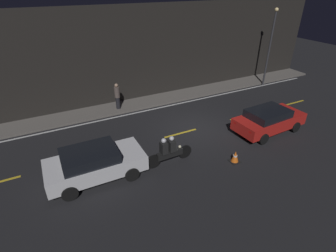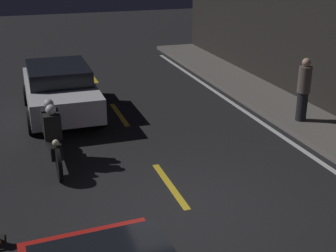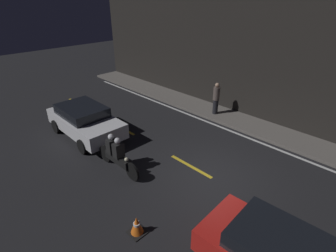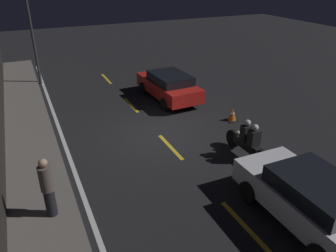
{
  "view_description": "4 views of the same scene",
  "coord_description": "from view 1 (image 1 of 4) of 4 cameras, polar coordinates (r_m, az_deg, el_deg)",
  "views": [
    {
      "loc": [
        -7.31,
        -10.82,
        7.49
      ],
      "look_at": [
        -1.92,
        -0.27,
        0.84
      ],
      "focal_mm": 28.0,
      "sensor_mm": 36.0,
      "label": 1
    },
    {
      "loc": [
        6.9,
        -2.7,
        4.48
      ],
      "look_at": [
        -1.15,
        0.01,
        1.23
      ],
      "focal_mm": 50.0,
      "sensor_mm": 36.0,
      "label": 2
    },
    {
      "loc": [
        4.23,
        -6.4,
        5.93
      ],
      "look_at": [
        -2.44,
        0.2,
        1.14
      ],
      "focal_mm": 28.0,
      "sensor_mm": 36.0,
      "label": 3
    },
    {
      "loc": [
        -10.55,
        4.49,
        6.01
      ],
      "look_at": [
        -1.02,
        0.11,
        0.89
      ],
      "focal_mm": 35.0,
      "sensor_mm": 36.0,
      "label": 4
    }
  ],
  "objects": [
    {
      "name": "lane_dash_d",
      "position": [
        17.03,
        16.05,
        2.01
      ],
      "size": [
        2.0,
        0.14,
        0.01
      ],
      "color": "gold",
      "rests_on": "ground"
    },
    {
      "name": "lane_dash_c",
      "position": [
        14.59,
        2.74,
        -1.59
      ],
      "size": [
        2.0,
        0.14,
        0.01
      ],
      "color": "gold",
      "rests_on": "ground"
    },
    {
      "name": "pedestrian",
      "position": [
        17.1,
        -10.97,
        6.43
      ],
      "size": [
        0.34,
        0.34,
        1.69
      ],
      "color": "black",
      "rests_on": "raised_curb"
    },
    {
      "name": "motorcycle",
      "position": [
        11.96,
        0.09,
        -5.5
      ],
      "size": [
        2.33,
        0.37,
        1.41
      ],
      "rotation": [
        0.0,
        0.0,
        0.02
      ],
      "color": "black",
      "rests_on": "ground"
    },
    {
      "name": "lane_solid_kerb",
      "position": [
        17.76,
        -0.06,
        4.38
      ],
      "size": [
        25.2,
        0.14,
        0.01
      ],
      "color": "silver",
      "rests_on": "ground"
    },
    {
      "name": "taxi_red",
      "position": [
        15.48,
        21.07,
        1.31
      ],
      "size": [
        4.13,
        2.0,
        1.35
      ],
      "rotation": [
        0.0,
        0.0,
        0.05
      ],
      "color": "red",
      "rests_on": "ground"
    },
    {
      "name": "sedan_white",
      "position": [
        11.52,
        -15.7,
        -7.73
      ],
      "size": [
        4.07,
        1.98,
        1.4
      ],
      "rotation": [
        0.0,
        0.0,
        -0.01
      ],
      "color": "silver",
      "rests_on": "ground"
    },
    {
      "name": "raised_curb",
      "position": [
        18.67,
        -1.65,
        5.86
      ],
      "size": [
        28.0,
        1.77,
        0.13
      ],
      "color": "#605B56",
      "rests_on": "ground"
    },
    {
      "name": "building_front",
      "position": [
        18.59,
        -3.22,
        15.63
      ],
      "size": [
        28.0,
        0.3,
        6.21
      ],
      "color": "black",
      "rests_on": "ground"
    },
    {
      "name": "lane_dash_b",
      "position": [
        13.28,
        -14.51,
        -6.08
      ],
      "size": [
        2.0,
        0.14,
        0.01
      ],
      "color": "gold",
      "rests_on": "ground"
    },
    {
      "name": "lane_dash_e",
      "position": [
        20.19,
        25.65,
        4.54
      ],
      "size": [
        2.0,
        0.14,
        0.01
      ],
      "color": "gold",
      "rests_on": "ground"
    },
    {
      "name": "ground_plane",
      "position": [
        15.05,
        6.06,
        -0.7
      ],
      "size": [
        56.0,
        56.0,
        0.0
      ],
      "primitive_type": "plane",
      "color": "black"
    },
    {
      "name": "traffic_cone_near",
      "position": [
        12.66,
        14.4,
        -6.49
      ],
      "size": [
        0.46,
        0.46,
        0.57
      ],
      "color": "black",
      "rests_on": "ground"
    },
    {
      "name": "street_lamp",
      "position": [
        21.99,
        21.36,
        16.26
      ],
      "size": [
        0.28,
        0.28,
        5.76
      ],
      "color": "#333338",
      "rests_on": "ground"
    }
  ]
}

